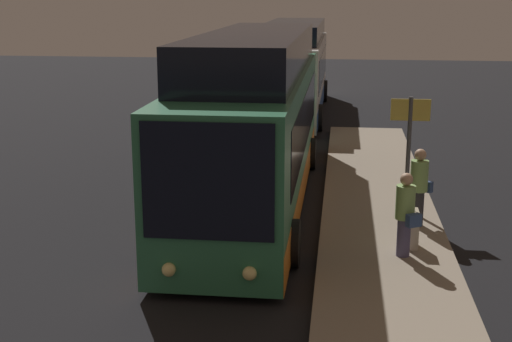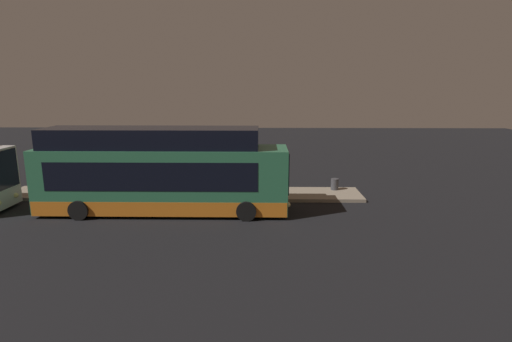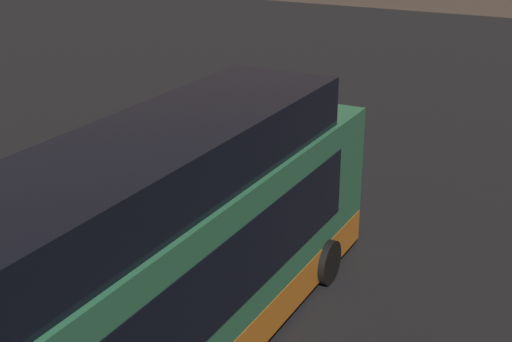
# 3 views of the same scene
# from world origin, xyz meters

# --- Properties ---
(ground) EXTENTS (80.00, 80.00, 0.00)m
(ground) POSITION_xyz_m (0.00, 0.00, 0.00)
(ground) COLOR black
(platform) EXTENTS (20.00, 2.63, 0.18)m
(platform) POSITION_xyz_m (0.00, 2.91, 0.09)
(platform) COLOR gray
(platform) RESTS_ON ground
(bus_lead) EXTENTS (12.17, 2.77, 4.18)m
(bus_lead) POSITION_xyz_m (-0.49, -0.13, 1.88)
(bus_lead) COLOR #2D704C
(bus_lead) RESTS_ON ground
(passenger_boarding) EXTENTS (0.63, 0.60, 1.70)m
(passenger_boarding) POSITION_xyz_m (1.47, 3.68, 1.10)
(passenger_boarding) COLOR #2D2D33
(passenger_boarding) RESTS_ON platform
(passenger_waiting) EXTENTS (0.63, 0.55, 1.64)m
(passenger_waiting) POSITION_xyz_m (3.40, 3.23, 1.07)
(passenger_waiting) COLOR #4C476B
(passenger_waiting) RESTS_ON platform
(suitcase) EXTENTS (0.45, 0.22, 1.00)m
(suitcase) POSITION_xyz_m (2.87, 3.44, 0.56)
(suitcase) COLOR beige
(suitcase) RESTS_ON platform
(sign_post) EXTENTS (0.10, 0.89, 2.64)m
(sign_post) POSITION_xyz_m (0.29, 3.53, 1.91)
(sign_post) COLOR #4C4C51
(sign_post) RESTS_ON platform
(trash_bin) EXTENTS (0.44, 0.44, 0.65)m
(trash_bin) POSITION_xyz_m (8.66, 3.66, 0.51)
(trash_bin) COLOR #3F3F44
(trash_bin) RESTS_ON platform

